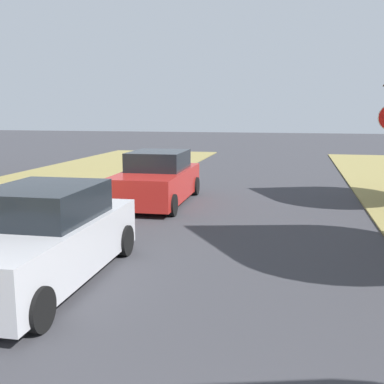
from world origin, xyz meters
TOP-DOWN VIEW (x-y plane):
  - parked_sedan_silver at (-2.44, 5.51)m, footprint 2.02×4.44m
  - parked_sedan_red at (-2.50, 12.38)m, footprint 2.02×4.44m

SIDE VIEW (x-z plane):
  - parked_sedan_silver at x=-2.44m, z-range -0.06..1.51m
  - parked_sedan_red at x=-2.50m, z-range -0.06..1.51m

